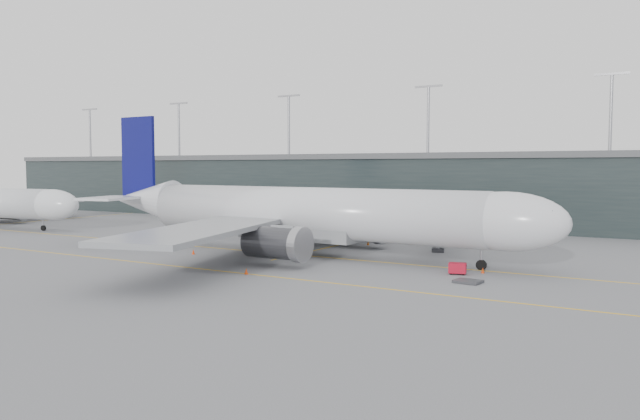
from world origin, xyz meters
The scene contains 17 objects.
ground centered at (0.00, 0.00, 0.00)m, with size 320.00×320.00×0.00m, color slate.
taxiline_a centered at (0.00, -4.00, 0.01)m, with size 160.00×0.25×0.02m, color yellow.
taxiline_b centered at (0.00, -20.00, 0.01)m, with size 160.00×0.25×0.02m, color yellow.
taxiline_lead_main centered at (5.00, 20.00, 0.01)m, with size 0.25×60.00×0.02m, color yellow.
taxiline_lead_adj centered at (-75.00, 20.00, 0.01)m, with size 0.25×60.00×0.02m, color yellow.
terminal centered at (0.00, 58.00, 7.62)m, with size 240.00×36.00×29.00m.
main_aircraft centered at (5.82, -2.97, 5.82)m, with size 73.83×69.50×20.74m.
jet_bridge centered at (19.45, 21.48, 4.28)m, with size 13.57×43.11×5.71m.
gse_cart centered at (29.73, -8.04, 0.74)m, with size 2.17×1.62×1.33m.
baggage_dolly centered at (32.36, -12.55, 0.17)m, with size 2.76×2.21×0.28m, color #343439.
uld_a centered at (-5.62, 9.83, 0.84)m, with size 2.06×1.81×1.60m.
uld_b centered at (-2.98, 11.45, 0.87)m, with size 2.13×1.88×1.65m.
uld_c centered at (-0.47, 11.10, 1.09)m, with size 2.80×2.56×2.07m.
cone_nose centered at (32.03, -5.73, 0.33)m, with size 0.42×0.42×0.67m, color red.
cone_wing_stbd centered at (8.66, -20.26, 0.36)m, with size 0.45×0.45×0.71m, color #EC440D.
cone_wing_port centered at (9.10, 10.95, 0.33)m, with size 0.42×0.42×0.67m, color #D95D0C.
cone_tail centered at (-7.77, -10.87, 0.36)m, with size 0.45×0.45×0.71m, color #FA400D.
Camera 1 is at (51.92, -77.43, 12.43)m, focal length 35.00 mm.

